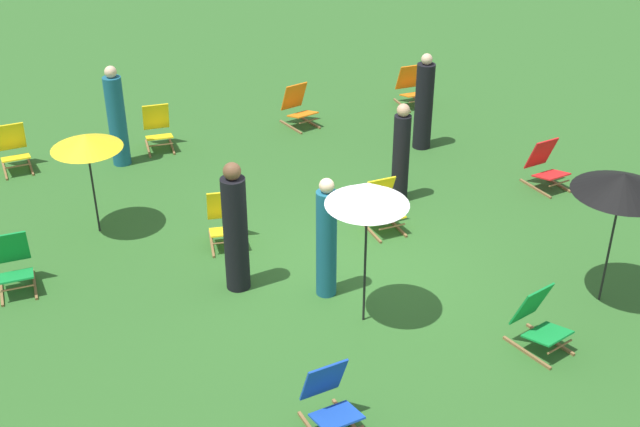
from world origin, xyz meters
name	(u,v)px	position (x,y,z in m)	size (l,w,h in m)	color
ground_plane	(354,283)	(0.00, 0.00, 0.00)	(40.00, 40.00, 0.00)	#2D6026
deckchair_1	(382,207)	(1.05, 1.23, 0.37)	(0.48, 0.76, 0.83)	olive
deckchair_2	(158,129)	(-1.43, 5.52, 0.37)	(0.56, 0.81, 0.83)	olive
deckchair_3	(546,166)	(4.24, 1.40, 0.37)	(0.55, 0.81, 0.83)	olive
deckchair_4	(411,87)	(3.92, 5.53, 0.37)	(0.50, 0.78, 0.83)	olive
deckchair_5	(13,264)	(-4.34, 1.78, 0.37)	(0.50, 0.78, 0.83)	olive
deckchair_6	(225,220)	(-1.31, 1.78, 0.37)	(0.62, 0.84, 0.83)	olive
deckchair_7	(539,321)	(1.52, -2.13, 0.37)	(0.64, 0.85, 0.83)	olive
deckchair_8	(330,401)	(-1.43, -2.41, 0.37)	(0.53, 0.79, 0.83)	olive
deckchair_9	(14,149)	(-3.98, 5.64, 0.37)	(0.49, 0.77, 0.83)	olive
deckchair_11	(298,107)	(1.36, 5.46, 0.37)	(0.63, 0.84, 0.83)	olive
umbrella_0	(623,183)	(2.91, -1.66, 1.78)	(1.26, 1.26, 1.92)	black
umbrella_1	(86,142)	(-3.02, 2.85, 1.52)	(1.05, 1.05, 1.63)	black
umbrella_2	(367,194)	(-0.24, -0.80, 1.88)	(1.04, 1.04, 2.03)	black
person_0	(401,155)	(1.74, 1.93, 0.81)	(0.39, 0.39, 1.70)	black
person_1	(326,241)	(-0.44, -0.05, 0.84)	(0.33, 0.33, 1.77)	#195972
person_2	(117,119)	(-2.21, 5.09, 0.87)	(0.45, 0.45, 1.83)	#195972
person_3	(424,104)	(3.09, 3.59, 0.85)	(0.45, 0.45, 1.81)	black
person_4	(235,230)	(-1.50, 0.57, 0.91)	(0.45, 0.45, 1.91)	black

